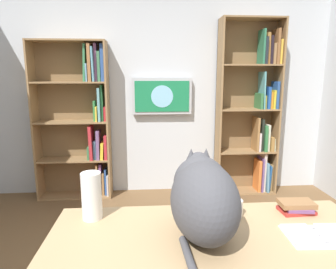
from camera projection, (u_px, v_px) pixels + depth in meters
name	position (u px, v px, depth m)	size (l,w,h in m)	color
wall_back	(161.00, 91.00, 3.90)	(4.52, 0.06, 2.70)	silver
bookshelf_left	(255.00, 113.00, 3.87)	(0.79, 0.28, 2.25)	#937047
bookshelf_right	(82.00, 122.00, 3.74)	(0.92, 0.28, 1.97)	#937047
wall_mounted_tv	(162.00, 96.00, 3.83)	(0.77, 0.07, 0.46)	#B7B7BC
desk	(214.00, 254.00, 1.50)	(1.67, 0.69, 0.76)	tan
cat	(203.00, 195.00, 1.46)	(0.33, 0.67, 0.41)	#4C4C51
open_binder	(320.00, 235.00, 1.47)	(0.34, 0.23, 0.02)	white
paper_towel_roll	(92.00, 196.00, 1.64)	(0.11, 0.11, 0.27)	white
coffee_mug	(236.00, 208.00, 1.68)	(0.08, 0.08, 0.10)	white
desk_book_stack	(297.00, 207.00, 1.73)	(0.20, 0.15, 0.07)	#B7332D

